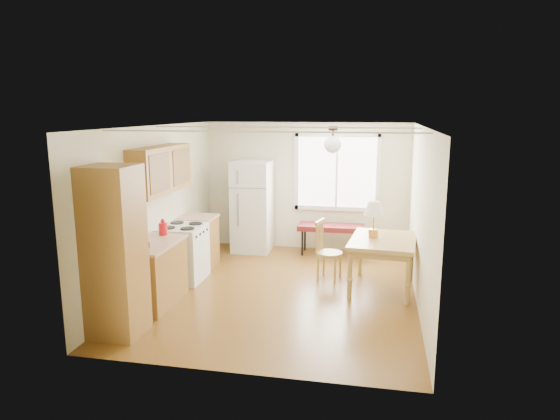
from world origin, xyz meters
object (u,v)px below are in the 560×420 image
(refrigerator, at_px, (252,206))
(dining_table, at_px, (383,245))
(chair, at_px, (324,246))
(bench, at_px, (331,228))

(refrigerator, bearing_deg, dining_table, -35.15)
(chair, bearing_deg, bench, 103.87)
(bench, xyz_separation_m, chair, (0.03, -1.41, 0.04))
(bench, bearing_deg, refrigerator, 179.21)
(dining_table, bearing_deg, chair, 166.13)
(refrigerator, height_order, bench, refrigerator)
(refrigerator, height_order, dining_table, refrigerator)
(refrigerator, bearing_deg, chair, -42.35)
(bench, distance_m, chair, 1.41)
(refrigerator, height_order, chair, refrigerator)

